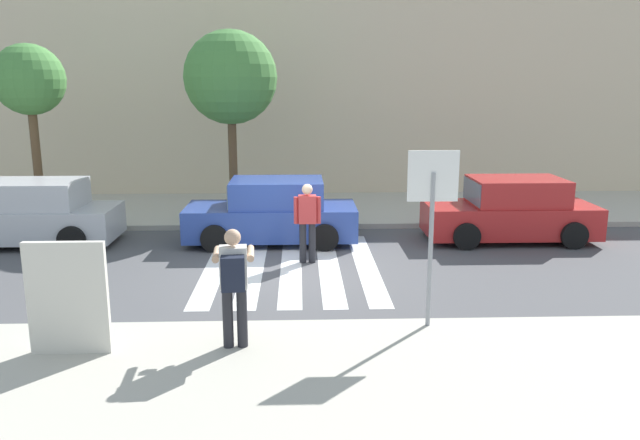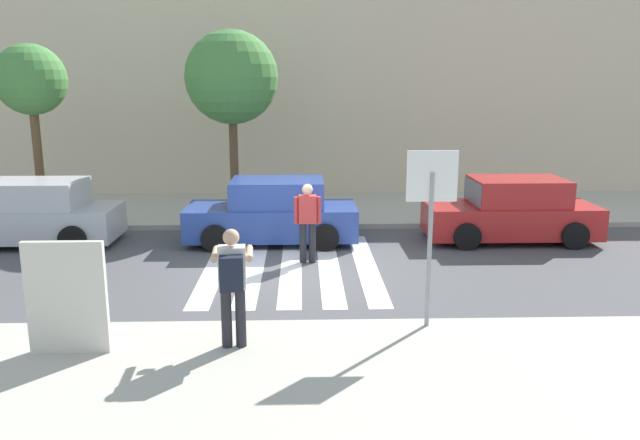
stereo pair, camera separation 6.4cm
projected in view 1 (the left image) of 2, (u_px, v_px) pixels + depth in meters
name	position (u px, v px, depth m)	size (l,w,h in m)	color
ground_plane	(291.00, 269.00, 13.05)	(120.00, 120.00, 0.00)	#4C4C4F
sidewalk_near	(285.00, 426.00, 6.99)	(60.00, 6.00, 0.14)	#B2AD9E
sidewalk_far	(293.00, 209.00, 18.89)	(60.00, 4.80, 0.14)	#B2AD9E
building_facade_far	(293.00, 89.00, 22.42)	(56.00, 4.00, 7.14)	beige
crosswalk_stripe_0	(216.00, 267.00, 13.19)	(0.44, 5.20, 0.01)	silver
crosswalk_stripe_1	(253.00, 267.00, 13.22)	(0.44, 5.20, 0.01)	silver
crosswalk_stripe_2	(291.00, 266.00, 13.24)	(0.44, 5.20, 0.01)	silver
crosswalk_stripe_3	(329.00, 266.00, 13.27)	(0.44, 5.20, 0.01)	silver
crosswalk_stripe_4	(366.00, 266.00, 13.30)	(0.44, 5.20, 0.01)	silver
stop_sign	(432.00, 200.00, 9.28)	(0.76, 0.08, 2.72)	gray
photographer_with_backpack	(234.00, 278.00, 8.67)	(0.62, 0.87, 1.72)	#232328
pedestrian_crossing	(307.00, 219.00, 13.34)	(0.58, 0.25, 1.72)	#232328
parked_car_silver	(31.00, 215.00, 14.92)	(4.10, 1.92, 1.55)	#B7BABF
parked_car_blue	(273.00, 213.00, 15.12)	(4.10, 1.92, 1.55)	#284293
parked_car_red	(511.00, 211.00, 15.32)	(4.10, 1.92, 1.55)	red
street_tree_west	(29.00, 82.00, 16.85)	(1.92, 1.92, 4.72)	brown
street_tree_center	(231.00, 78.00, 17.10)	(2.57, 2.57, 5.10)	brown
advertising_board	(68.00, 298.00, 8.55)	(1.10, 0.11, 1.60)	beige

